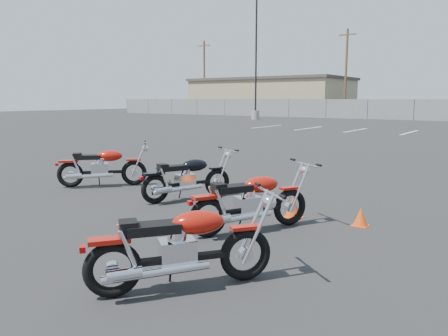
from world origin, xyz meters
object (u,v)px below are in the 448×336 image
Objects in this scene: motorcycle_front_red at (102,167)px; motorcycle_third_red at (251,201)px; motorcycle_second_black at (187,178)px; motorcycle_rear_red at (181,247)px.

motorcycle_third_red is (4.23, -0.88, 0.00)m from motorcycle_front_red.
motorcycle_second_black is 3.83m from motorcycle_rear_red.
motorcycle_second_black is at bearing 2.50° from motorcycle_front_red.
motorcycle_second_black is 1.04× the size of motorcycle_rear_red.
motorcycle_third_red is at bearing -26.40° from motorcycle_second_black.
motorcycle_rear_red reaches higher than motorcycle_second_black.
motorcycle_third_red is at bearing -11.77° from motorcycle_front_red.
motorcycle_second_black is at bearing 129.20° from motorcycle_rear_red.
motorcycle_third_red is 2.04m from motorcycle_rear_red.
motorcycle_front_red is 2.26m from motorcycle_second_black.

